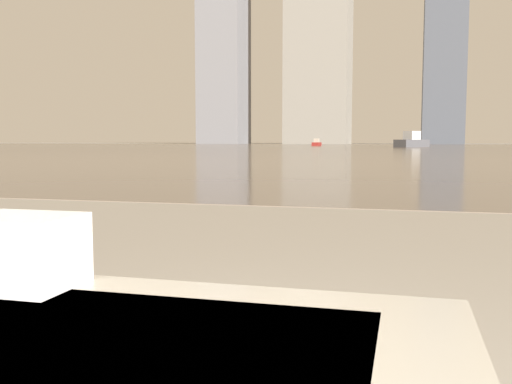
{
  "coord_description": "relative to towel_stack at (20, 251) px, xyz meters",
  "views": [
    {
      "loc": [
        0.8,
        -0.09,
        0.86
      ],
      "look_at": [
        0.15,
        2.41,
        0.62
      ],
      "focal_mm": 40.0,
      "sensor_mm": 36.0,
      "label": 1
    }
  ],
  "objects": [
    {
      "name": "towel_stack",
      "position": [
        0.0,
        0.0,
        0.0
      ],
      "size": [
        0.24,
        0.2,
        0.16
      ],
      "color": "white",
      "rests_on": "bathtub"
    },
    {
      "name": "harbor_water",
      "position": [
        0.02,
        61.01,
        -0.61
      ],
      "size": [
        180.0,
        110.0,
        0.01
      ],
      "color": "gray",
      "rests_on": "ground_plane"
    },
    {
      "name": "harbor_boat_2",
      "position": [
        1.47,
        68.7,
        0.06
      ],
      "size": [
        4.16,
        5.11,
        1.87
      ],
      "color": "#4C4C51",
      "rests_on": "harbor_water"
    },
    {
      "name": "harbor_boat_5",
      "position": [
        -11.59,
        80.36,
        -0.24
      ],
      "size": [
        1.03,
        2.79,
        1.04
      ],
      "color": "maroon",
      "rests_on": "harbor_water"
    },
    {
      "name": "skyline_tower_0",
      "position": [
        -37.32,
        117.01,
        17.15
      ],
      "size": [
        9.15,
        10.61,
        35.52
      ],
      "color": "slate",
      "rests_on": "ground_plane"
    },
    {
      "name": "skyline_tower_1",
      "position": [
        -16.88,
        117.01,
        23.38
      ],
      "size": [
        12.62,
        12.34,
        47.99
      ],
      "color": "gray",
      "rests_on": "ground_plane"
    },
    {
      "name": "skyline_tower_2",
      "position": [
        7.64,
        117.01,
        25.23
      ],
      "size": [
        7.89,
        7.23,
        51.68
      ],
      "color": "#4C515B",
      "rests_on": "ground_plane"
    }
  ]
}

